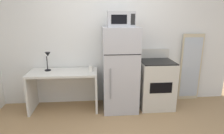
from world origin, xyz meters
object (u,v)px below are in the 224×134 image
object	(u,v)px
coffee_mug	(91,69)
refrigerator	(120,69)
leaning_mirror	(191,68)
oven_range	(156,84)
microwave	(121,19)
desk	(64,83)
desk_lamp	(48,58)

from	to	relation	value
coffee_mug	refrigerator	size ratio (longest dim) A/B	0.06
coffee_mug	leaning_mirror	xyz separation A→B (m)	(2.06, 0.25, -0.10)
leaning_mirror	oven_range	bearing A→B (deg)	-162.44
coffee_mug	oven_range	bearing A→B (deg)	-0.37
refrigerator	microwave	xyz separation A→B (m)	(0.00, -0.02, 0.91)
desk	oven_range	size ratio (longest dim) A/B	1.14
refrigerator	leaning_mirror	xyz separation A→B (m)	(1.52, 0.28, -0.08)
coffee_mug	oven_range	xyz separation A→B (m)	(1.25, -0.01, -0.33)
desk	microwave	size ratio (longest dim) A/B	2.72
leaning_mirror	desk	bearing A→B (deg)	-174.65
coffee_mug	leaning_mirror	distance (m)	2.07
desk	leaning_mirror	xyz separation A→B (m)	(2.57, 0.24, 0.17)
oven_range	refrigerator	bearing A→B (deg)	-177.81
microwave	oven_range	world-z (taller)	microwave
desk	coffee_mug	distance (m)	0.58
microwave	leaning_mirror	size ratio (longest dim) A/B	0.33
desk_lamp	leaning_mirror	size ratio (longest dim) A/B	0.25
desk_lamp	leaning_mirror	distance (m)	2.86
leaning_mirror	desk_lamp	bearing A→B (deg)	-176.63
desk_lamp	refrigerator	size ratio (longest dim) A/B	0.23
refrigerator	microwave	bearing A→B (deg)	-89.69
desk_lamp	microwave	world-z (taller)	microwave
coffee_mug	oven_range	distance (m)	1.29
desk_lamp	microwave	bearing A→B (deg)	-5.84
refrigerator	coffee_mug	bearing A→B (deg)	176.28
refrigerator	desk_lamp	bearing A→B (deg)	175.06
coffee_mug	oven_range	size ratio (longest dim) A/B	0.09
desk_lamp	refrigerator	bearing A→B (deg)	-4.94
refrigerator	leaning_mirror	distance (m)	1.54
microwave	leaning_mirror	world-z (taller)	microwave
desk_lamp	oven_range	distance (m)	2.11
refrigerator	oven_range	world-z (taller)	refrigerator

